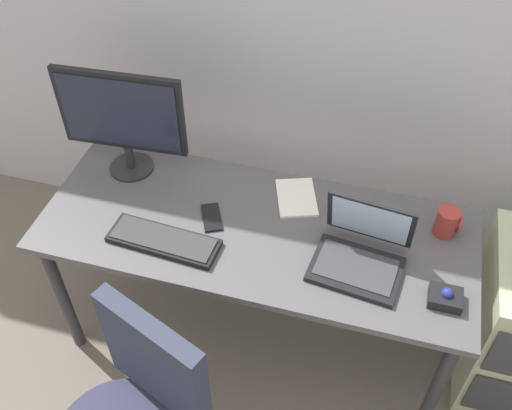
# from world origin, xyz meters

# --- Properties ---
(ground_plane) EXTENTS (8.00, 8.00, 0.00)m
(ground_plane) POSITION_xyz_m (0.00, 0.00, 0.00)
(ground_plane) COLOR #6E6459
(desk) EXTENTS (1.63, 0.65, 0.71)m
(desk) POSITION_xyz_m (0.00, 0.00, 0.63)
(desk) COLOR #514F52
(desk) RESTS_ON ground
(monitor_main) EXTENTS (0.50, 0.18, 0.46)m
(monitor_main) POSITION_xyz_m (-0.59, 0.18, 0.97)
(monitor_main) COLOR #262628
(monitor_main) RESTS_ON desk
(keyboard) EXTENTS (0.42, 0.16, 0.03)m
(keyboard) POSITION_xyz_m (-0.30, -0.16, 0.73)
(keyboard) COLOR black
(keyboard) RESTS_ON desk
(laptop) EXTENTS (0.34, 0.31, 0.23)m
(laptop) POSITION_xyz_m (0.40, -0.06, 0.77)
(laptop) COLOR black
(laptop) RESTS_ON desk
(trackball_mouse) EXTENTS (0.11, 0.09, 0.07)m
(trackball_mouse) POSITION_xyz_m (0.70, -0.15, 0.73)
(trackball_mouse) COLOR black
(trackball_mouse) RESTS_ON desk
(coffee_mug) EXTENTS (0.09, 0.08, 0.11)m
(coffee_mug) POSITION_xyz_m (0.68, 0.17, 0.77)
(coffee_mug) COLOR #A1332C
(coffee_mug) RESTS_ON desk
(paper_notepad) EXTENTS (0.21, 0.25, 0.01)m
(paper_notepad) POSITION_xyz_m (0.11, 0.19, 0.72)
(paper_notepad) COLOR white
(paper_notepad) RESTS_ON desk
(cell_phone) EXTENTS (0.12, 0.16, 0.01)m
(cell_phone) POSITION_xyz_m (-0.18, -0.00, 0.72)
(cell_phone) COLOR black
(cell_phone) RESTS_ON desk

